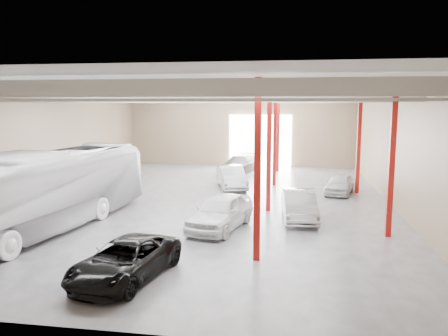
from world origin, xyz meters
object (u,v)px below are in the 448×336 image
(car_row_b, at_px, (231,177))
(car_right_near, at_px, (299,205))
(black_sedan, at_px, (125,260))
(car_row_a, at_px, (221,212))
(coach_bus, at_px, (41,192))
(car_row_c, at_px, (240,164))
(car_right_far, at_px, (340,184))

(car_row_b, bearing_deg, car_right_near, -76.89)
(black_sedan, relative_size, car_row_a, 0.99)
(coach_bus, relative_size, black_sedan, 2.83)
(car_row_a, height_order, car_row_b, car_row_a)
(car_row_c, xyz_separation_m, car_right_far, (7.70, -7.66, -0.11))
(black_sedan, height_order, car_row_b, car_row_b)
(coach_bus, height_order, car_right_near, coach_bus)
(car_row_b, height_order, car_row_c, same)
(black_sedan, bearing_deg, coach_bus, 152.26)
(car_row_c, distance_m, car_right_far, 10.87)
(coach_bus, relative_size, car_right_far, 3.49)
(coach_bus, bearing_deg, black_sedan, -30.17)
(coach_bus, distance_m, black_sedan, 7.88)
(coach_bus, distance_m, car_row_c, 20.27)
(car_right_far, bearing_deg, car_row_a, -110.40)
(coach_bus, height_order, car_row_b, coach_bus)
(car_row_b, bearing_deg, car_row_c, 74.45)
(car_row_b, xyz_separation_m, car_right_near, (4.70, -8.02, -0.02))
(black_sedan, relative_size, car_right_far, 1.23)
(car_row_b, xyz_separation_m, car_right_far, (7.50, -0.85, -0.11))
(black_sedan, distance_m, car_right_far, 18.38)
(coach_bus, relative_size, car_row_c, 2.54)
(car_right_far, bearing_deg, car_row_c, 149.48)
(car_right_far, bearing_deg, car_row_b, -172.10)
(car_row_b, bearing_deg, coach_bus, -138.69)
(coach_bus, bearing_deg, car_row_b, 67.10)
(black_sedan, bearing_deg, car_row_b, 96.51)
(car_row_c, bearing_deg, black_sedan, -75.31)
(car_row_b, bearing_deg, black_sedan, -111.72)
(coach_bus, xyz_separation_m, car_row_c, (7.19, 18.91, -1.14))
(car_row_a, height_order, car_right_near, car_row_a)
(coach_bus, distance_m, car_row_a, 8.56)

